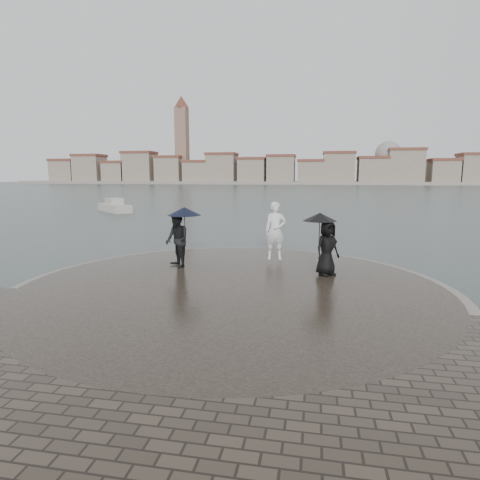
# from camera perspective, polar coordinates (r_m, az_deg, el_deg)

# --- Properties ---
(ground) EXTENTS (400.00, 400.00, 0.00)m
(ground) POSITION_cam_1_polar(r_m,az_deg,el_deg) (8.46, -6.23, -14.91)
(ground) COLOR #2B3835
(ground) RESTS_ON ground
(kerb_ring) EXTENTS (12.50, 12.50, 0.32)m
(kerb_ring) POSITION_cam_1_polar(r_m,az_deg,el_deg) (11.60, -1.20, -7.31)
(kerb_ring) COLOR gray
(kerb_ring) RESTS_ON ground
(quay_tip) EXTENTS (11.90, 11.90, 0.36)m
(quay_tip) POSITION_cam_1_polar(r_m,az_deg,el_deg) (11.59, -1.20, -7.21)
(quay_tip) COLOR #2D261E
(quay_tip) RESTS_ON ground
(statue) EXTENTS (0.84, 0.61, 2.14)m
(statue) POSITION_cam_1_polar(r_m,az_deg,el_deg) (14.90, 5.06, 1.33)
(statue) COLOR white
(statue) RESTS_ON quay_tip
(visitor_left) EXTENTS (1.40, 1.25, 2.04)m
(visitor_left) POSITION_cam_1_polar(r_m,az_deg,el_deg) (13.71, -8.71, 0.98)
(visitor_left) COLOR black
(visitor_left) RESTS_ON quay_tip
(visitor_right) EXTENTS (1.29, 1.12, 1.95)m
(visitor_right) POSITION_cam_1_polar(r_m,az_deg,el_deg) (12.72, 11.99, 0.10)
(visitor_right) COLOR black
(visitor_right) RESTS_ON quay_tip
(far_skyline) EXTENTS (260.00, 20.00, 37.00)m
(far_skyline) POSITION_cam_1_polar(r_m,az_deg,el_deg) (168.33, 7.84, 9.76)
(far_skyline) COLOR gray
(far_skyline) RESTS_ON ground
(boats) EXTENTS (48.89, 12.80, 1.50)m
(boats) POSITION_cam_1_polar(r_m,az_deg,el_deg) (40.52, 14.24, 4.49)
(boats) COLOR #B7B1A5
(boats) RESTS_ON ground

